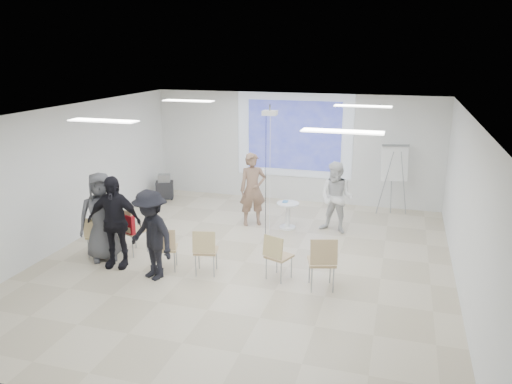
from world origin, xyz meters
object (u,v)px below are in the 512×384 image
(player_left, at_px, (253,185))
(player_right, at_px, (337,194))
(pedestal_table, at_px, (288,214))
(laptop, at_px, (167,246))
(chair_far_left, at_px, (96,234))
(audience_outer, at_px, (101,212))
(audience_left, at_px, (114,215))
(chair_right_inner, at_px, (277,253))
(flipchart_easel, at_px, (395,163))
(chair_left_inner, at_px, (166,246))
(audience_mid, at_px, (151,229))
(av_cart, at_px, (165,188))
(chair_center, at_px, (205,248))
(chair_right_far, at_px, (322,259))
(chair_left_mid, at_px, (130,227))

(player_left, relative_size, player_right, 1.09)
(pedestal_table, distance_m, laptop, 3.37)
(chair_far_left, distance_m, audience_outer, 0.55)
(pedestal_table, distance_m, audience_left, 4.16)
(chair_far_left, xyz_separation_m, chair_right_inner, (3.80, -0.00, 0.02))
(flipchart_easel, bearing_deg, chair_left_inner, -144.24)
(chair_far_left, relative_size, flipchart_easel, 0.47)
(audience_mid, distance_m, audience_outer, 1.46)
(audience_mid, relative_size, av_cart, 2.70)
(chair_far_left, height_order, audience_outer, audience_outer)
(chair_center, bearing_deg, chair_right_far, -12.79)
(audience_left, bearing_deg, av_cart, 96.61)
(chair_right_far, height_order, audience_outer, audience_outer)
(av_cart, bearing_deg, chair_left_mid, -96.19)
(chair_left_inner, bearing_deg, chair_far_left, 153.01)
(chair_left_mid, relative_size, chair_center, 1.09)
(audience_mid, height_order, av_cart, audience_mid)
(chair_left_inner, bearing_deg, player_left, 55.19)
(laptop, bearing_deg, chair_left_mid, -42.32)
(player_left, bearing_deg, chair_left_mid, -156.02)
(laptop, bearing_deg, audience_left, -11.03)
(player_left, height_order, av_cart, player_left)
(chair_right_inner, xyz_separation_m, laptop, (-2.16, -0.13, -0.06))
(player_left, xyz_separation_m, audience_left, (-1.87, -3.08, 0.05))
(chair_center, bearing_deg, flipchart_easel, 42.85)
(player_right, bearing_deg, laptop, -119.55)
(pedestal_table, xyz_separation_m, chair_right_far, (1.30, -2.94, 0.23))
(player_left, bearing_deg, chair_right_far, -82.45)
(player_left, distance_m, flipchart_easel, 3.68)
(player_left, relative_size, audience_outer, 0.99)
(chair_left_mid, xyz_separation_m, audience_outer, (-0.39, -0.36, 0.42))
(chair_far_left, relative_size, av_cart, 1.20)
(player_right, distance_m, chair_center, 3.65)
(chair_center, bearing_deg, chair_left_mid, 152.86)
(pedestal_table, height_order, chair_far_left, chair_far_left)
(chair_center, relative_size, audience_mid, 0.47)
(chair_left_mid, height_order, chair_right_inner, chair_left_mid)
(chair_right_inner, height_order, laptop, chair_right_inner)
(chair_left_inner, xyz_separation_m, audience_left, (-1.04, -0.06, 0.54))
(pedestal_table, relative_size, chair_right_inner, 0.74)
(player_right, height_order, av_cart, player_right)
(av_cart, bearing_deg, pedestal_table, -42.19)
(pedestal_table, xyz_separation_m, chair_left_mid, (-2.78, -2.45, 0.23))
(audience_mid, bearing_deg, audience_left, -171.26)
(pedestal_table, distance_m, chair_left_mid, 3.71)
(laptop, bearing_deg, chair_right_inner, 163.78)
(chair_left_mid, relative_size, audience_left, 0.47)
(chair_left_mid, bearing_deg, av_cart, 127.51)
(flipchart_easel, bearing_deg, chair_center, -138.54)
(player_right, height_order, chair_right_far, player_right)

